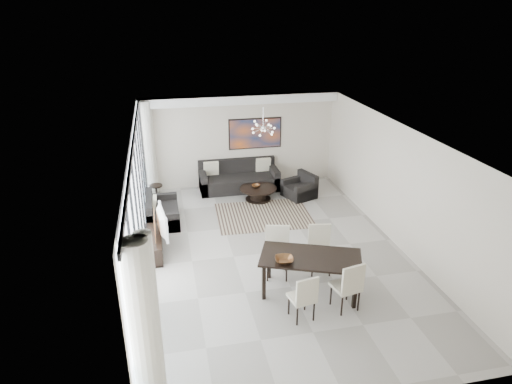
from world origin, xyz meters
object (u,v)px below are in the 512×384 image
object	(u,v)px
coffee_table	(258,193)
sofa_main	(239,180)
tv_console	(153,244)
dining_table	(311,260)
television	(159,222)

from	to	relation	value
coffee_table	sofa_main	world-z (taller)	sofa_main
sofa_main	tv_console	world-z (taller)	sofa_main
coffee_table	dining_table	bearing A→B (deg)	-89.77
sofa_main	tv_console	distance (m)	4.39
dining_table	television	bearing A→B (deg)	141.57
television	dining_table	distance (m)	3.72
tv_console	sofa_main	bearing A→B (deg)	52.88
tv_console	television	xyz separation A→B (m)	(0.16, 0.06, 0.53)
tv_console	television	size ratio (longest dim) A/B	1.31
sofa_main	tv_console	bearing A→B (deg)	-127.12
tv_console	dining_table	bearing A→B (deg)	-36.23
coffee_table	tv_console	world-z (taller)	tv_console
coffee_table	dining_table	xyz separation A→B (m)	(0.02, -4.78, 0.52)
tv_console	dining_table	distance (m)	3.85
coffee_table	television	size ratio (longest dim) A/B	1.01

